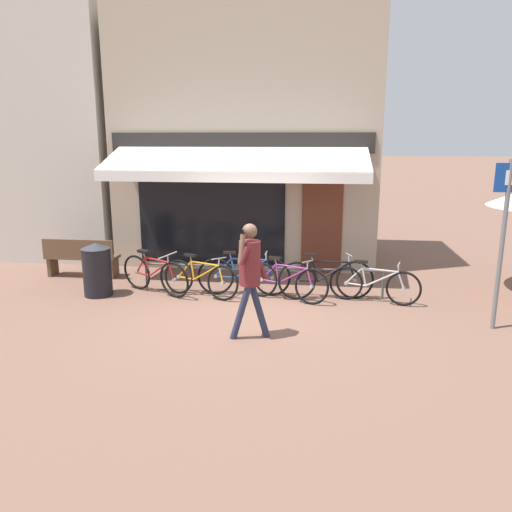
{
  "coord_description": "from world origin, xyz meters",
  "views": [
    {
      "loc": [
        1.25,
        -8.16,
        3.01
      ],
      "look_at": [
        0.23,
        0.05,
        1.05
      ],
      "focal_mm": 35.0,
      "sensor_mm": 36.0,
      "label": 1
    }
  ],
  "objects_px": {
    "litter_bin": "(97,269)",
    "bicycle_purple": "(286,281)",
    "bicycle_orange": "(200,278)",
    "pedestrian_adult": "(250,268)",
    "bicycle_black": "(326,279)",
    "bicycle_red": "(155,275)",
    "parking_sign": "(504,229)",
    "bicycle_blue": "(244,275)",
    "bicycle_silver": "(374,284)",
    "park_bench": "(81,257)"
  },
  "relations": [
    {
      "from": "bicycle_purple",
      "to": "bicycle_black",
      "type": "xyz_separation_m",
      "value": [
        0.75,
        0.16,
        0.03
      ]
    },
    {
      "from": "bicycle_black",
      "to": "bicycle_red",
      "type": "bearing_deg",
      "value": 172.55
    },
    {
      "from": "bicycle_orange",
      "to": "pedestrian_adult",
      "type": "height_order",
      "value": "pedestrian_adult"
    },
    {
      "from": "bicycle_silver",
      "to": "pedestrian_adult",
      "type": "height_order",
      "value": "pedestrian_adult"
    },
    {
      "from": "bicycle_red",
      "to": "bicycle_blue",
      "type": "height_order",
      "value": "bicycle_blue"
    },
    {
      "from": "bicycle_orange",
      "to": "litter_bin",
      "type": "height_order",
      "value": "litter_bin"
    },
    {
      "from": "litter_bin",
      "to": "park_bench",
      "type": "bearing_deg",
      "value": 127.26
    },
    {
      "from": "bicycle_blue",
      "to": "pedestrian_adult",
      "type": "relative_size",
      "value": 1.02
    },
    {
      "from": "bicycle_red",
      "to": "pedestrian_adult",
      "type": "xyz_separation_m",
      "value": [
        2.17,
        -1.98,
        0.73
      ]
    },
    {
      "from": "bicycle_red",
      "to": "bicycle_purple",
      "type": "distance_m",
      "value": 2.59
    },
    {
      "from": "bicycle_purple",
      "to": "bicycle_silver",
      "type": "bearing_deg",
      "value": 21.91
    },
    {
      "from": "bicycle_orange",
      "to": "litter_bin",
      "type": "xyz_separation_m",
      "value": [
        -2.0,
        -0.18,
        0.16
      ]
    },
    {
      "from": "bicycle_purple",
      "to": "bicycle_blue",
      "type": "bearing_deg",
      "value": -174.89
    },
    {
      "from": "bicycle_black",
      "to": "bicycle_purple",
      "type": "bearing_deg",
      "value": -176.82
    },
    {
      "from": "pedestrian_adult",
      "to": "parking_sign",
      "type": "xyz_separation_m",
      "value": [
        3.86,
        0.86,
        0.53
      ]
    },
    {
      "from": "parking_sign",
      "to": "bicycle_red",
      "type": "bearing_deg",
      "value": 169.47
    },
    {
      "from": "bicycle_red",
      "to": "parking_sign",
      "type": "height_order",
      "value": "parking_sign"
    },
    {
      "from": "bicycle_black",
      "to": "bicycle_silver",
      "type": "xyz_separation_m",
      "value": [
        0.89,
        -0.11,
        -0.04
      ]
    },
    {
      "from": "bicycle_red",
      "to": "bicycle_silver",
      "type": "distance_m",
      "value": 4.24
    },
    {
      "from": "parking_sign",
      "to": "litter_bin",
      "type": "bearing_deg",
      "value": 172.91
    },
    {
      "from": "park_bench",
      "to": "bicycle_orange",
      "type": "bearing_deg",
      "value": -19.44
    },
    {
      "from": "bicycle_blue",
      "to": "parking_sign",
      "type": "bearing_deg",
      "value": -19.2
    },
    {
      "from": "bicycle_black",
      "to": "parking_sign",
      "type": "distance_m",
      "value": 3.2
    },
    {
      "from": "bicycle_purple",
      "to": "bicycle_black",
      "type": "distance_m",
      "value": 0.77
    },
    {
      "from": "pedestrian_adult",
      "to": "litter_bin",
      "type": "xyz_separation_m",
      "value": [
        -3.24,
        1.75,
        -0.59
      ]
    },
    {
      "from": "bicycle_blue",
      "to": "park_bench",
      "type": "xyz_separation_m",
      "value": [
        -3.75,
        0.82,
        0.08
      ]
    },
    {
      "from": "litter_bin",
      "to": "bicycle_purple",
      "type": "bearing_deg",
      "value": 2.68
    },
    {
      "from": "bicycle_red",
      "to": "litter_bin",
      "type": "distance_m",
      "value": 1.11
    },
    {
      "from": "bicycle_purple",
      "to": "park_bench",
      "type": "relative_size",
      "value": 1.03
    },
    {
      "from": "bicycle_orange",
      "to": "bicycle_silver",
      "type": "bearing_deg",
      "value": 19.97
    },
    {
      "from": "bicycle_black",
      "to": "pedestrian_adult",
      "type": "distance_m",
      "value": 2.5
    },
    {
      "from": "bicycle_orange",
      "to": "bicycle_silver",
      "type": "height_order",
      "value": "bicycle_orange"
    },
    {
      "from": "bicycle_orange",
      "to": "bicycle_black",
      "type": "height_order",
      "value": "bicycle_black"
    },
    {
      "from": "bicycle_orange",
      "to": "bicycle_black",
      "type": "distance_m",
      "value": 2.42
    },
    {
      "from": "bicycle_black",
      "to": "pedestrian_adult",
      "type": "relative_size",
      "value": 1.03
    },
    {
      "from": "bicycle_orange",
      "to": "pedestrian_adult",
      "type": "xyz_separation_m",
      "value": [
        1.24,
        -1.93,
        0.75
      ]
    },
    {
      "from": "bicycle_black",
      "to": "parking_sign",
      "type": "relative_size",
      "value": 0.68
    },
    {
      "from": "bicycle_silver",
      "to": "litter_bin",
      "type": "distance_m",
      "value": 5.32
    },
    {
      "from": "bicycle_red",
      "to": "bicycle_purple",
      "type": "bearing_deg",
      "value": 24.61
    },
    {
      "from": "parking_sign",
      "to": "bicycle_blue",
      "type": "bearing_deg",
      "value": 163.36
    },
    {
      "from": "parking_sign",
      "to": "pedestrian_adult",
      "type": "bearing_deg",
      "value": -167.4
    },
    {
      "from": "park_bench",
      "to": "parking_sign",
      "type": "bearing_deg",
      "value": -14.63
    },
    {
      "from": "litter_bin",
      "to": "parking_sign",
      "type": "height_order",
      "value": "parking_sign"
    },
    {
      "from": "pedestrian_adult",
      "to": "bicycle_silver",
      "type": "bearing_deg",
      "value": -132.18
    },
    {
      "from": "bicycle_purple",
      "to": "pedestrian_adult",
      "type": "relative_size",
      "value": 0.92
    },
    {
      "from": "bicycle_orange",
      "to": "bicycle_black",
      "type": "bearing_deg",
      "value": 22.8
    },
    {
      "from": "bicycle_silver",
      "to": "litter_bin",
      "type": "bearing_deg",
      "value": -164.38
    },
    {
      "from": "bicycle_blue",
      "to": "litter_bin",
      "type": "relative_size",
      "value": 1.76
    },
    {
      "from": "bicycle_silver",
      "to": "parking_sign",
      "type": "xyz_separation_m",
      "value": [
        1.79,
        -1.11,
        1.29
      ]
    },
    {
      "from": "litter_bin",
      "to": "park_bench",
      "type": "xyz_separation_m",
      "value": [
        -0.92,
        1.21,
        -0.06
      ]
    }
  ]
}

